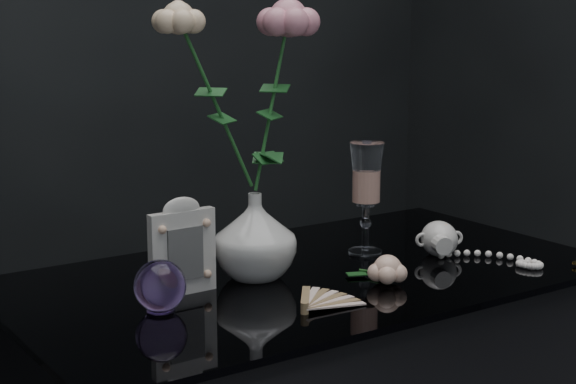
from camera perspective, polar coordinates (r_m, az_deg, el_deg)
vase at (r=1.50m, az=-2.13°, el=-2.87°), size 0.15×0.15×0.15m
wine_glass at (r=1.66m, az=5.07°, el=-0.44°), size 0.07×0.07×0.21m
picture_frame at (r=1.43m, az=-6.85°, el=-3.47°), size 0.12×0.09×0.16m
paperweight at (r=1.36m, az=-8.27°, el=-6.02°), size 0.09×0.09×0.08m
paper_fan at (r=1.34m, az=1.09°, el=-7.44°), size 0.24×0.21×0.02m
loose_rose at (r=1.49m, az=6.45°, el=-5.00°), size 0.14×0.17×0.05m
pearl_jar at (r=1.68m, az=9.75°, el=-2.89°), size 0.31×0.31×0.07m
roses at (r=1.45m, az=-2.72°, el=6.98°), size 0.29×0.11×0.38m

